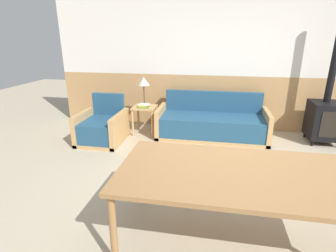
% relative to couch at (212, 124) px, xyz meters
% --- Properties ---
extents(ground_plane, '(16.00, 16.00, 0.00)m').
position_rel_couch_xyz_m(ground_plane, '(0.29, -2.04, -0.25)').
color(ground_plane, '#B2A58C').
extents(wall_back, '(7.20, 0.06, 2.70)m').
position_rel_couch_xyz_m(wall_back, '(0.29, 0.59, 1.10)').
color(wall_back, tan).
rests_on(wall_back, ground_plane).
extents(couch, '(2.06, 0.84, 0.82)m').
position_rel_couch_xyz_m(couch, '(0.00, 0.00, 0.00)').
color(couch, tan).
rests_on(couch, ground_plane).
extents(armchair, '(0.76, 0.85, 0.83)m').
position_rel_couch_xyz_m(armchair, '(-1.97, -0.59, -0.00)').
color(armchair, tan).
rests_on(armchair, ground_plane).
extents(side_table, '(0.45, 0.45, 0.55)m').
position_rel_couch_xyz_m(side_table, '(-1.31, -0.05, 0.19)').
color(side_table, tan).
rests_on(side_table, ground_plane).
extents(table_lamp, '(0.23, 0.23, 0.56)m').
position_rel_couch_xyz_m(table_lamp, '(-1.33, 0.03, 0.76)').
color(table_lamp, '#4C3823').
rests_on(table_lamp, side_table).
extents(book_stack, '(0.22, 0.18, 0.07)m').
position_rel_couch_xyz_m(book_stack, '(-1.31, -0.13, 0.33)').
color(book_stack, '#2D7F3D').
rests_on(book_stack, side_table).
extents(dining_table, '(2.14, 1.06, 0.74)m').
position_rel_couch_xyz_m(dining_table, '(0.30, -2.75, 0.43)').
color(dining_table, '#9E7042').
rests_on(dining_table, ground_plane).
extents(wood_stove, '(0.52, 0.56, 2.45)m').
position_rel_couch_xyz_m(wood_stove, '(1.99, 0.07, 0.30)').
color(wood_stove, black).
rests_on(wood_stove, ground_plane).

